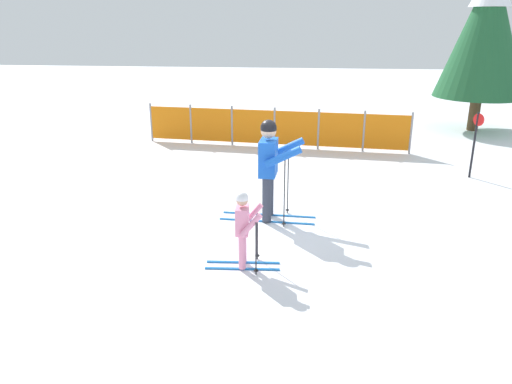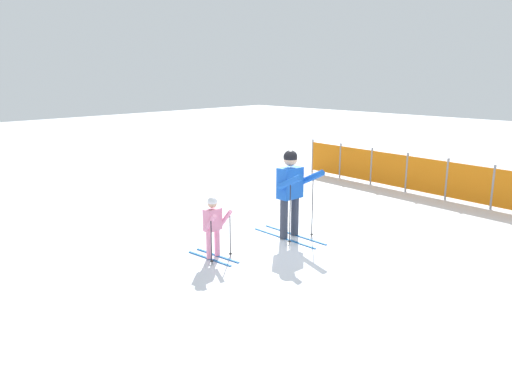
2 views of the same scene
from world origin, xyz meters
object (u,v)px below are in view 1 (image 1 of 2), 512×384
(skier_adult, at_px, (270,161))
(skier_child, at_px, (243,224))
(conifer_far, at_px, (486,28))
(trail_marker, at_px, (475,138))
(safety_fence, at_px, (275,127))

(skier_adult, height_order, skier_child, skier_adult)
(skier_adult, distance_m, conifer_far, 10.62)
(skier_child, xyz_separation_m, conifer_far, (6.30, 10.37, 2.53))
(skier_child, distance_m, trail_marker, 6.80)
(trail_marker, bearing_deg, skier_adult, -145.69)
(trail_marker, bearing_deg, safety_fence, 152.86)
(skier_child, bearing_deg, skier_adult, 79.43)
(conifer_far, bearing_deg, trail_marker, -106.73)
(skier_adult, height_order, safety_fence, skier_adult)
(safety_fence, xyz_separation_m, trail_marker, (4.73, -2.43, 0.36))
(safety_fence, distance_m, conifer_far, 7.52)
(skier_adult, relative_size, safety_fence, 0.25)
(safety_fence, relative_size, conifer_far, 1.44)
(conifer_far, xyz_separation_m, trail_marker, (-1.63, -5.44, -2.28))
(trail_marker, bearing_deg, skier_child, -133.40)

